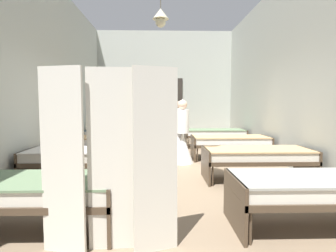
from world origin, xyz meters
TOP-DOWN VIEW (x-y plane):
  - ground_plane at (0.00, 0.00)m, footprint 5.85×10.66m
  - room_shell at (0.00, 1.15)m, footprint 5.65×10.26m
  - bed_left_row_0 at (-1.58, -2.85)m, footprint 1.90×0.84m
  - bed_right_row_0 at (1.58, -2.85)m, footprint 1.90×0.84m
  - bed_left_row_1 at (-1.58, -0.95)m, footprint 1.90×0.84m
  - bed_right_row_1 at (1.58, -0.95)m, footprint 1.90×0.84m
  - bed_left_row_2 at (-1.58, 0.95)m, footprint 1.90×0.84m
  - bed_right_row_2 at (1.58, 0.95)m, footprint 1.90×0.84m
  - bed_left_row_3 at (-1.58, 2.85)m, footprint 1.90×0.84m
  - bed_right_row_3 at (1.58, 2.85)m, footprint 1.90×0.84m
  - nurse_near_aisle at (0.43, 3.35)m, footprint 0.52×0.52m
  - nurse_mid_aisle at (0.34, 0.51)m, footprint 0.52×0.52m
  - potted_plant at (0.26, 4.18)m, footprint 0.51×0.51m
  - privacy_screen at (-0.63, -3.27)m, footprint 1.25×0.17m

SIDE VIEW (x-z plane):
  - ground_plane at x=0.00m, z-range -0.10..0.00m
  - bed_left_row_0 at x=-1.58m, z-range 0.15..0.73m
  - bed_right_row_0 at x=1.58m, z-range 0.15..0.73m
  - bed_left_row_1 at x=-1.58m, z-range 0.15..0.73m
  - bed_right_row_1 at x=1.58m, z-range 0.15..0.73m
  - bed_left_row_2 at x=-1.58m, z-range 0.15..0.73m
  - bed_right_row_2 at x=1.58m, z-range 0.15..0.73m
  - bed_left_row_3 at x=-1.58m, z-range 0.15..0.73m
  - bed_right_row_3 at x=1.58m, z-range 0.15..0.73m
  - nurse_near_aisle at x=0.43m, z-range -0.21..1.27m
  - nurse_mid_aisle at x=0.34m, z-range -0.21..1.27m
  - potted_plant at x=0.26m, z-range 0.09..1.40m
  - privacy_screen at x=-0.63m, z-range 0.00..1.70m
  - room_shell at x=0.00m, z-range 0.00..4.24m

